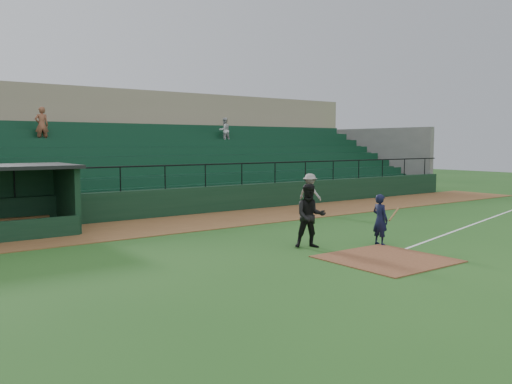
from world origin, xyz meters
TOP-DOWN VIEW (x-y plane):
  - ground at (0.00, 0.00)m, footprint 90.00×90.00m
  - warning_track at (0.00, 8.00)m, footprint 40.00×4.00m
  - home_plate_dirt at (0.00, -1.00)m, footprint 3.00×3.00m
  - foul_line at (8.00, 1.20)m, footprint 17.49×4.44m
  - stadium_structure at (-0.00, 16.46)m, footprint 38.00×13.08m
  - batter_at_plate at (1.46, 0.49)m, footprint 1.01×0.67m
  - umpire at (-0.59, 1.45)m, footprint 1.19×1.11m
  - runner at (4.82, 7.43)m, footprint 0.89×1.25m

SIDE VIEW (x-z plane):
  - ground at x=0.00m, z-range 0.00..0.00m
  - foul_line at x=8.00m, z-range 0.00..0.01m
  - warning_track at x=0.00m, z-range 0.00..0.03m
  - home_plate_dirt at x=0.00m, z-range 0.00..0.03m
  - batter_at_plate at x=1.46m, z-range 0.00..1.59m
  - runner at x=4.82m, z-range 0.03..1.79m
  - umpire at x=-0.59m, z-range 0.00..1.94m
  - stadium_structure at x=0.00m, z-range -0.90..5.50m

